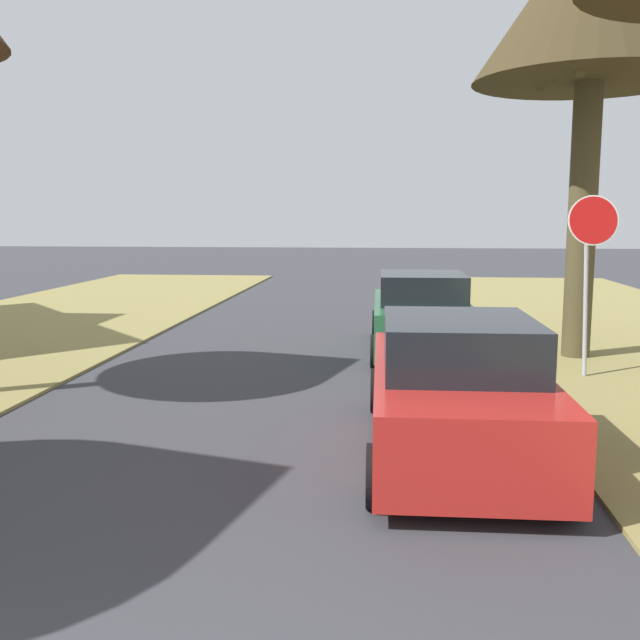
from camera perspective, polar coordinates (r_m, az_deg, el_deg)
name	(u,v)px	position (r m, az deg, el deg)	size (l,w,h in m)	color
stop_sign_far	(591,246)	(12.45, 20.68, 5.49)	(0.81, 0.45, 2.96)	#9EA0A5
parked_sedan_red	(456,391)	(8.24, 10.71, -5.56)	(2.00, 4.43, 1.57)	red
parked_sedan_green	(421,316)	(14.28, 8.01, 0.34)	(2.00, 4.43, 1.57)	#28663D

